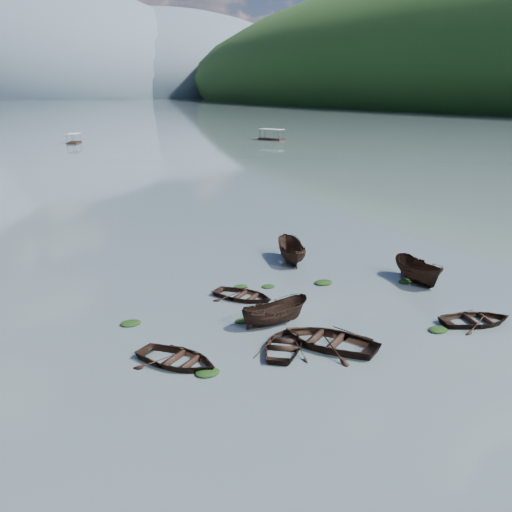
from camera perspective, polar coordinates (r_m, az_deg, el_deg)
ground_plane at (r=27.59m, az=12.70°, el=-10.15°), size 2400.00×2400.00×0.00m
haze_mtn_c at (r=931.31m, az=-20.83°, el=14.66°), size 520.00×520.00×260.00m
haze_mtn_d at (r=977.91m, az=-10.03°, el=15.48°), size 520.00×520.00×220.00m
rowboat_0 at (r=26.90m, az=-7.88°, el=-10.60°), size 4.65×5.05×0.85m
rowboat_1 at (r=28.08m, az=2.85°, el=-9.24°), size 4.55×4.65×0.79m
rowboat_2 at (r=30.87m, az=1.88°, el=-6.77°), size 4.00×1.54×1.54m
rowboat_3 at (r=28.61m, az=7.34°, el=-8.86°), size 5.43×5.97×1.01m
rowboat_4 at (r=33.07m, az=21.14°, el=-6.31°), size 4.67×3.96×0.82m
rowboat_5 at (r=38.80m, az=15.86°, el=-2.48°), size 2.55×4.79×1.75m
rowboat_6 at (r=34.41m, az=-1.31°, el=-4.27°), size 4.35×4.72×0.80m
rowboat_8 at (r=41.73m, az=3.50°, el=-0.54°), size 3.32×4.91×1.78m
weed_clump_0 at (r=25.89m, az=-4.87°, el=-11.65°), size 1.13×0.92×0.25m
weed_clump_1 at (r=31.11m, az=-1.33°, el=-6.57°), size 0.90×0.72×0.20m
weed_clump_2 at (r=31.46m, az=17.73°, el=-7.13°), size 1.09×0.87×0.24m
weed_clump_3 at (r=36.32m, az=1.21°, el=-3.13°), size 0.87×0.73×0.19m
weed_clump_4 at (r=38.57m, az=14.84°, el=-2.52°), size 1.14×0.91×0.24m
weed_clump_5 at (r=31.50m, az=-12.42°, el=-6.68°), size 1.12×0.90×0.24m
weed_clump_6 at (r=36.28m, az=-1.53°, el=-3.15°), size 0.93×0.77×0.19m
weed_clump_7 at (r=37.21m, az=6.76°, el=-2.76°), size 1.24×0.99×0.27m
pontoon_centre at (r=139.99m, az=-17.72°, el=10.69°), size 4.51×5.95×2.11m
pontoon_right at (r=142.49m, az=1.58°, el=11.53°), size 5.04×7.10×2.51m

